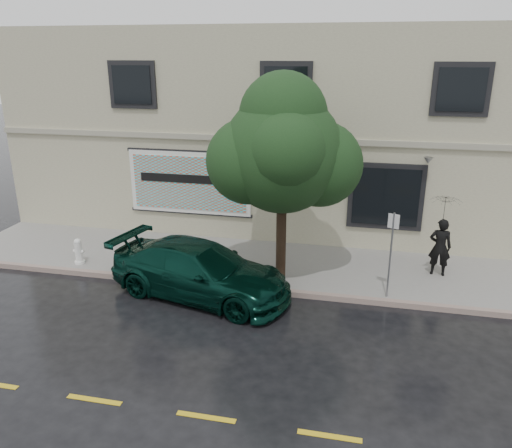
% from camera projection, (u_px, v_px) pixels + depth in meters
% --- Properties ---
extents(ground, '(90.00, 90.00, 0.00)m').
position_uv_depth(ground, '(250.00, 320.00, 12.17)').
color(ground, black).
rests_on(ground, ground).
extents(sidewalk, '(20.00, 3.50, 0.15)m').
position_uv_depth(sidewalk, '(274.00, 265.00, 15.15)').
color(sidewalk, gray).
rests_on(sidewalk, ground).
extents(curb, '(20.00, 0.18, 0.16)m').
position_uv_depth(curb, '(262.00, 290.00, 13.53)').
color(curb, slate).
rests_on(curb, ground).
extents(road_marking, '(19.00, 0.12, 0.01)m').
position_uv_depth(road_marking, '(206.00, 417.00, 8.94)').
color(road_marking, gold).
rests_on(road_marking, ground).
extents(building, '(20.00, 8.12, 7.00)m').
position_uv_depth(building, '(301.00, 125.00, 19.33)').
color(building, '#C0BB9A').
rests_on(building, ground).
extents(billboard, '(4.30, 0.16, 2.20)m').
position_uv_depth(billboard, '(189.00, 183.00, 16.69)').
color(billboard, white).
rests_on(billboard, ground).
extents(car, '(5.34, 3.30, 1.45)m').
position_uv_depth(car, '(200.00, 270.00, 13.21)').
color(car, black).
rests_on(car, ground).
extents(pedestrian, '(0.64, 0.45, 1.68)m').
position_uv_depth(pedestrian, '(440.00, 247.00, 14.07)').
color(pedestrian, black).
rests_on(pedestrian, sidewalk).
extents(umbrella, '(1.14, 1.14, 0.67)m').
position_uv_depth(umbrella, '(445.00, 207.00, 13.69)').
color(umbrella, black).
rests_on(umbrella, pedestrian).
extents(street_tree, '(3.14, 3.14, 5.14)m').
position_uv_depth(street_tree, '(283.00, 154.00, 12.92)').
color(street_tree, '#332516').
rests_on(street_tree, sidewalk).
extents(fire_hydrant, '(0.32, 0.30, 0.79)m').
position_uv_depth(fire_hydrant, '(79.00, 251.00, 14.97)').
color(fire_hydrant, white).
rests_on(fire_hydrant, sidewalk).
extents(sign_pole, '(0.27, 0.12, 2.30)m').
position_uv_depth(sign_pole, '(391.00, 247.00, 12.58)').
color(sign_pole, gray).
rests_on(sign_pole, sidewalk).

